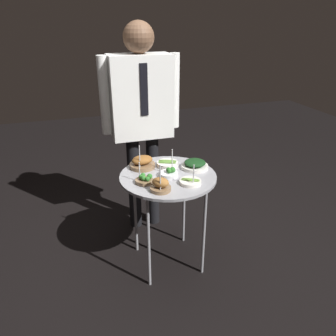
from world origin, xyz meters
The scene contains 10 objects.
ground_plane centered at (0.00, 0.00, 0.00)m, with size 8.00×8.00×0.00m, color black.
serving_cart centered at (0.00, 0.00, 0.64)m, with size 0.63×0.63×0.70m.
bowl_asparagus_back_left centered at (0.04, 0.14, 0.71)m, with size 0.15×0.15×0.04m.
bowl_broccoli_mid_left centered at (0.01, -0.02, 0.72)m, with size 0.12×0.12×0.17m.
bowl_roast_near_rim centered at (-0.10, -0.18, 0.73)m, with size 0.13×0.12×0.18m.
bowl_asparagus_front_left centered at (0.09, -0.15, 0.71)m, with size 0.13×0.13×0.14m.
bowl_broccoli_back_right centered at (-0.17, -0.05, 0.72)m, with size 0.11×0.11×0.13m.
bowl_roast_mid_right centered at (-0.13, 0.17, 0.73)m, with size 0.17×0.17×0.17m.
bowl_spinach_center centered at (0.20, 0.05, 0.72)m, with size 0.18×0.18×0.06m.
waiter_figure centered at (-0.04, 0.52, 1.02)m, with size 0.59×0.22×1.60m.
Camera 1 is at (-0.58, -1.80, 1.63)m, focal length 35.00 mm.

